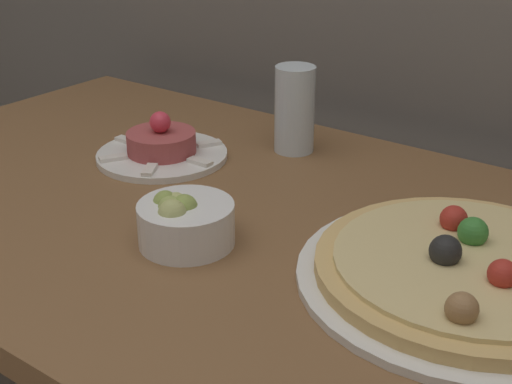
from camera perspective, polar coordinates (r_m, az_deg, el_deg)
The scene contains 5 objects.
dining_table at distance 1.00m, azimuth -1.38°, elevation -7.39°, with size 1.29×0.73×0.77m.
pizza_plate at distance 0.82m, azimuth 16.72°, elevation -6.07°, with size 0.38×0.38×0.06m.
tartare_plate at distance 1.12m, azimuth -7.55°, elevation 3.51°, with size 0.20×0.20×0.08m.
small_bowl at distance 0.86m, azimuth -5.80°, elevation -2.33°, with size 0.12×0.12×0.07m.
drinking_glass at distance 1.13m, azimuth 3.11°, elevation 6.62°, with size 0.06×0.06×0.14m.
Camera 1 is at (0.52, -0.30, 1.18)m, focal length 50.00 mm.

